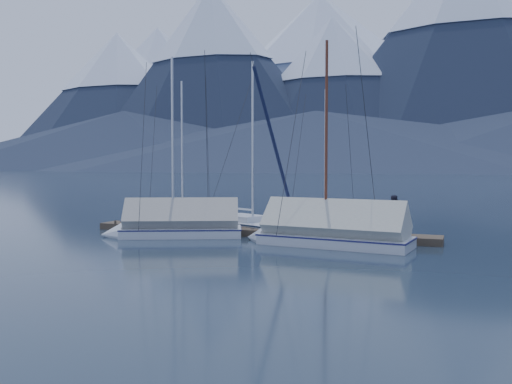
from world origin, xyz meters
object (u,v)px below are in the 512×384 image
sailboat_covered_far (171,227)px  sailboat_open_left (191,223)px  sailboat_open_mid (259,228)px  sailboat_open_right (333,230)px  person (395,215)px  sailboat_covered_near (322,234)px

sailboat_covered_far → sailboat_open_left: bearing=105.5°
sailboat_open_mid → sailboat_covered_far: sailboat_open_mid is taller
sailboat_open_left → sailboat_open_right: 8.42m
person → sailboat_open_left: bearing=97.1°
sailboat_open_left → sailboat_open_mid: (4.67, -1.08, 0.01)m
sailboat_covered_near → sailboat_open_left: bearing=153.5°
sailboat_open_right → sailboat_covered_far: (-7.17, -4.48, 0.33)m
sailboat_open_right → person: 4.17m
sailboat_open_left → sailboat_open_mid: bearing=-13.0°
person → sailboat_covered_far: bearing=119.9°
sailboat_covered_far → sailboat_open_mid: bearing=45.0°
sailboat_open_mid → sailboat_covered_near: (4.28, -3.39, 0.32)m
sailboat_open_mid → sailboat_covered_far: bearing=-135.0°
sailboat_covered_far → person: (10.61, 2.38, 0.78)m
sailboat_open_mid → sailboat_open_right: sailboat_open_mid is taller
sailboat_covered_near → sailboat_open_mid: bearing=141.7°
sailboat_open_left → person: bearing=-10.1°
sailboat_open_right → sailboat_covered_near: bearing=-83.1°
sailboat_open_right → person: bearing=-31.4°
person → sailboat_open_mid: bearing=99.0°
sailboat_covered_near → person: (2.90, 2.35, 0.75)m
sailboat_open_right → sailboat_covered_near: 4.49m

